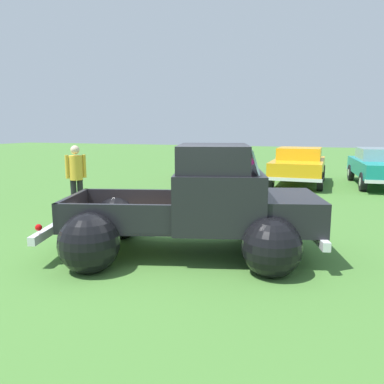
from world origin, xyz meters
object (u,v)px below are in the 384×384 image
(show_car_0, at_px, (223,162))
(show_car_2, at_px, (380,165))
(spectator_0, at_px, (76,174))
(vintage_pickup_truck, at_px, (204,212))
(show_car_1, at_px, (299,164))

(show_car_0, bearing_deg, show_car_2, 92.82)
(spectator_0, bearing_deg, vintage_pickup_truck, 17.17)
(show_car_0, height_order, spectator_0, spectator_0)
(show_car_1, height_order, show_car_2, same)
(show_car_1, bearing_deg, show_car_0, -93.04)
(show_car_0, bearing_deg, show_car_1, 85.63)
(show_car_1, height_order, spectator_0, spectator_0)
(show_car_0, height_order, show_car_1, same)
(show_car_2, bearing_deg, spectator_0, -51.40)
(show_car_0, xyz_separation_m, spectator_0, (-1.99, -7.30, 0.22))
(vintage_pickup_truck, distance_m, show_car_1, 9.31)
(vintage_pickup_truck, xyz_separation_m, show_car_2, (3.83, 9.86, 0.02))
(vintage_pickup_truck, relative_size, show_car_1, 1.17)
(vintage_pickup_truck, relative_size, show_car_2, 1.06)
(show_car_2, height_order, spectator_0, spectator_0)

